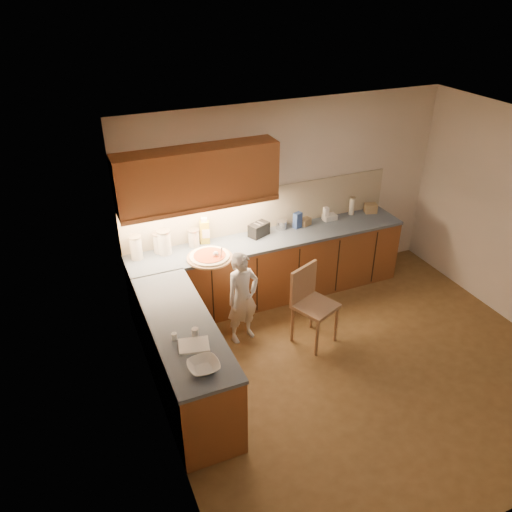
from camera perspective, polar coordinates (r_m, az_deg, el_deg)
name	(u,v)px	position (r m, az deg, el deg)	size (l,w,h in m)	color
room	(378,237)	(5.06, 13.80, 2.17)	(4.54, 4.50, 2.62)	brown
l_counter	(245,294)	(6.22, -1.22, -4.33)	(3.77, 2.62, 0.92)	brown
backsplash	(262,209)	(6.63, 0.71, 5.42)	(3.75, 0.02, 0.58)	#BCB092
upper_cabinets	(198,177)	(5.96, -6.65, 8.96)	(1.95, 0.36, 0.73)	brown
pizza_on_board	(210,257)	(6.05, -5.30, -0.09)	(0.55, 0.55, 0.22)	tan
child	(243,298)	(5.92, -1.54, -4.79)	(0.43, 0.28, 1.18)	silver
wooden_chair	(311,300)	(5.95, 6.26, -5.01)	(0.58, 0.58, 0.98)	#A77D58
mixing_bowl	(204,367)	(4.48, -6.01, -12.45)	(0.28, 0.28, 0.07)	silver
canister_a	(136,247)	(6.14, -13.56, 0.96)	(0.15, 0.15, 0.30)	silver
canister_b	(159,242)	(6.24, -11.03, 1.53)	(0.15, 0.15, 0.26)	beige
canister_c	(164,242)	(6.18, -10.42, 1.59)	(0.17, 0.17, 0.32)	white
canister_d	(194,238)	(6.31, -7.13, 2.09)	(0.14, 0.14, 0.23)	beige
oil_jug	(205,232)	(6.35, -5.88, 2.80)	(0.14, 0.12, 0.35)	gold
toaster	(259,230)	(6.53, 0.33, 3.05)	(0.31, 0.25, 0.18)	black
steel_pot	(281,225)	(6.73, 2.92, 3.59)	(0.15, 0.15, 0.12)	#B8B8BD
blue_box	(298,220)	(6.75, 4.78, 4.09)	(0.11, 0.08, 0.22)	#2F4A8E
card_box_a	(306,222)	(6.86, 5.68, 3.93)	(0.14, 0.10, 0.10)	tan
white_bottle	(326,214)	(7.00, 7.98, 4.77)	(0.07, 0.07, 0.20)	white
flat_pack	(330,217)	(7.06, 8.41, 4.41)	(0.19, 0.13, 0.07)	silver
tall_jar	(352,206)	(7.24, 10.90, 5.67)	(0.08, 0.08, 0.26)	white
card_box_b	(371,208)	(7.38, 12.97, 5.35)	(0.17, 0.13, 0.13)	#9C7E54
dough_cloth	(194,345)	(4.74, -7.12, -10.09)	(0.28, 0.22, 0.02)	silver
spice_jar_a	(174,336)	(4.83, -9.32, -9.05)	(0.05, 0.05, 0.07)	white
spice_jar_b	(195,332)	(4.83, -6.98, -8.66)	(0.07, 0.07, 0.09)	silver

